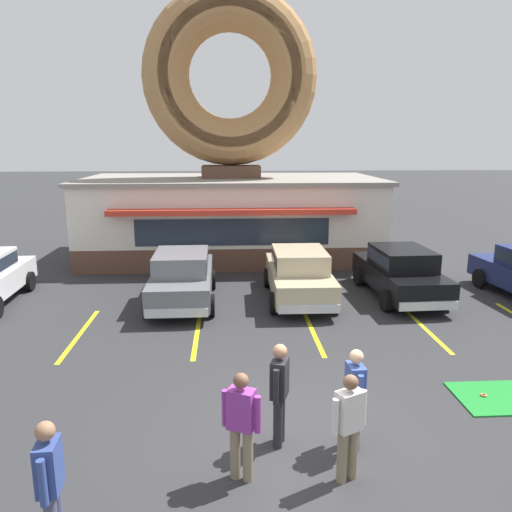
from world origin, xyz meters
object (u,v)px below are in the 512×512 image
Objects in this scene: car_champagne at (299,272)px; car_grey at (182,275)px; pedestrian_hooded_kid at (50,481)px; trash_bin at (385,257)px; car_black at (400,270)px; pedestrian_clipboard_woman at (349,423)px; pedestrian_leather_jacket_man at (355,394)px; pedestrian_blue_sweater_man at (241,422)px; pedestrian_beanie_man at (280,389)px.

car_grey is (-3.59, -0.11, 0.00)m from car_champagne.
pedestrian_hooded_kid reaches higher than trash_bin.
pedestrian_hooded_kid is at bearing -94.22° from car_grey.
pedestrian_clipboard_woman is at bearing -113.43° from car_black.
pedestrian_leather_jacket_man is 1.73× the size of trash_bin.
trash_bin is at bearing 58.22° from pedestrian_hooded_kid.
pedestrian_clipboard_woman is (1.53, -0.11, -0.01)m from pedestrian_blue_sweater_man.
car_champagne is 3.60m from car_grey.
pedestrian_hooded_kid is (-4.30, -9.65, 0.09)m from car_champagne.
car_champagne is at bearing 76.42° from pedestrian_blue_sweater_man.
pedestrian_leather_jacket_man is at bearing -91.74° from car_champagne.
pedestrian_beanie_man is at bearing 133.77° from pedestrian_clipboard_woman.
pedestrian_hooded_kid is at bearing -127.74° from car_black.
pedestrian_leather_jacket_man is 1.02× the size of pedestrian_clipboard_woman.
pedestrian_blue_sweater_man is 1.92m from pedestrian_leather_jacket_man.
pedestrian_blue_sweater_man is at bearing -79.45° from car_grey.
car_grey is at bearing -178.17° from car_champagne.
pedestrian_beanie_man reaches higher than trash_bin.
pedestrian_beanie_man is at bearing 171.95° from pedestrian_leather_jacket_man.
pedestrian_hooded_kid reaches higher than car_grey.
pedestrian_hooded_kid is 3.94m from pedestrian_clipboard_woman.
pedestrian_leather_jacket_man is (-3.46, -7.85, 0.06)m from car_black.
pedestrian_leather_jacket_man reaches higher than pedestrian_blue_sweater_man.
car_grey is 2.65× the size of pedestrian_beanie_man.
car_grey is 9.57m from pedestrian_hooded_kid.
pedestrian_clipboard_woman reaches higher than car_black.
car_black is 8.97m from pedestrian_beanie_man.
pedestrian_beanie_man is (2.19, -7.51, 0.09)m from car_grey.
car_champagne is 4.70× the size of trash_bin.
pedestrian_beanie_man reaches higher than pedestrian_blue_sweater_man.
pedestrian_beanie_man reaches higher than pedestrian_clipboard_woman.
pedestrian_clipboard_woman is at bearing -69.95° from car_grey.
pedestrian_hooded_kid is (-7.52, -9.71, 0.09)m from car_black.
trash_bin is at bearing 70.14° from pedestrian_leather_jacket_man.
car_grey is at bearing -178.53° from car_black.
pedestrian_beanie_man reaches higher than pedestrian_leather_jacket_man.
pedestrian_hooded_kid is 15.43m from trash_bin.
pedestrian_blue_sweater_man reaches higher than trash_bin.
car_champagne is 2.73× the size of pedestrian_leather_jacket_man.
pedestrian_hooded_kid is at bearing -121.78° from trash_bin.
pedestrian_hooded_kid is (-2.26, -1.20, 0.04)m from pedestrian_blue_sweater_man.
pedestrian_clipboard_woman is 1.69× the size of trash_bin.
pedestrian_clipboard_woman is (-3.73, -8.62, 0.04)m from car_black.
car_black is at bearing 1.08° from car_champagne.
pedestrian_blue_sweater_man is 1.53m from pedestrian_clipboard_woman.
pedestrian_clipboard_woman is 1.29m from pedestrian_beanie_man.
car_black is 2.66× the size of pedestrian_beanie_man.
car_black is 2.74× the size of pedestrian_leather_jacket_man.
car_grey is at bearing -154.31° from trash_bin.
car_black is 9.39m from pedestrian_clipboard_woman.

